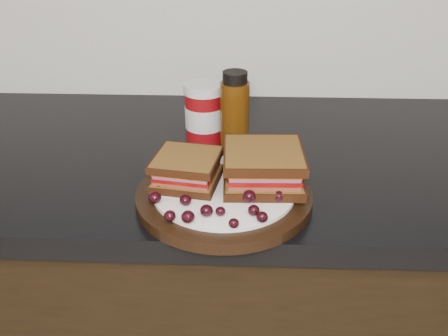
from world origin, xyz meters
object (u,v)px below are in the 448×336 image
at_px(plate, 224,196).
at_px(sandwich_left, 187,169).
at_px(condiment_jar, 204,112).
at_px(oil_bottle, 235,111).

height_order(plate, sandwich_left, sandwich_left).
height_order(plate, condiment_jar, condiment_jar).
distance_m(sandwich_left, oil_bottle, 0.19).
xyz_separation_m(plate, condiment_jar, (-0.05, 0.23, 0.05)).
bearing_deg(sandwich_left, plate, -6.90).
xyz_separation_m(plate, sandwich_left, (-0.06, 0.02, 0.04)).
xyz_separation_m(plate, oil_bottle, (0.01, 0.20, 0.07)).
relative_size(plate, oil_bottle, 1.83).
bearing_deg(sandwich_left, condiment_jar, 96.32).
relative_size(sandwich_left, oil_bottle, 0.66).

